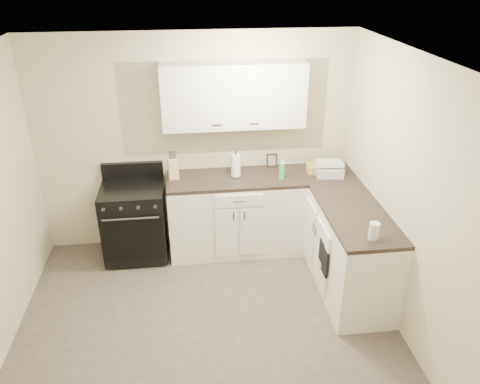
{
  "coord_description": "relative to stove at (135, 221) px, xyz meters",
  "views": [
    {
      "loc": [
        -0.1,
        -3.27,
        3.17
      ],
      "look_at": [
        0.4,
        0.85,
        1.08
      ],
      "focal_mm": 35.0,
      "sensor_mm": 36.0,
      "label": 1
    }
  ],
  "objects": [
    {
      "name": "ceiling",
      "position": [
        0.74,
        -1.48,
        2.04
      ],
      "size": [
        3.6,
        3.6,
        0.0
      ],
      "primitive_type": "plane",
      "color": "white",
      "rests_on": "wall_back"
    },
    {
      "name": "wall_right",
      "position": [
        2.54,
        -1.48,
        0.79
      ],
      "size": [
        0.0,
        3.6,
        3.6
      ],
      "primitive_type": "plane",
      "rotation": [
        1.57,
        0.0,
        -1.57
      ],
      "color": "beige",
      "rests_on": "ground"
    },
    {
      "name": "stove",
      "position": [
        0.0,
        0.0,
        0.0
      ],
      "size": [
        0.7,
        0.6,
        0.85
      ],
      "primitive_type": "cube",
      "color": "black",
      "rests_on": "floor"
    },
    {
      "name": "countertop_right",
      "position": [
        2.24,
        -0.63,
        0.46
      ],
      "size": [
        0.6,
        1.9,
        0.04
      ],
      "primitive_type": "cube",
      "color": "black",
      "rests_on": "base_cabinets_right"
    },
    {
      "name": "glass_jar",
      "position": [
        2.23,
        -1.4,
        0.56
      ],
      "size": [
        0.11,
        0.11,
        0.15
      ],
      "primitive_type": "cylinder",
      "rotation": [
        0.0,
        0.0,
        0.28
      ],
      "color": "silver",
      "rests_on": "countertop_right"
    },
    {
      "name": "base_cabinets_back",
      "position": [
        1.17,
        0.02,
        -0.01
      ],
      "size": [
        1.55,
        0.6,
        0.9
      ],
      "primitive_type": "cube",
      "color": "white",
      "rests_on": "floor"
    },
    {
      "name": "paper_towel",
      "position": [
        1.17,
        0.06,
        0.61
      ],
      "size": [
        0.14,
        0.14,
        0.26
      ],
      "primitive_type": "cylinder",
      "rotation": [
        0.0,
        0.0,
        -0.38
      ],
      "color": "white",
      "rests_on": "countertop_back"
    },
    {
      "name": "soap_bottle",
      "position": [
        1.68,
        -0.07,
        0.58
      ],
      "size": [
        0.07,
        0.07,
        0.19
      ],
      "primitive_type": "cylinder",
      "rotation": [
        0.0,
        0.0,
        -0.09
      ],
      "color": "#42AC5B",
      "rests_on": "countertop_back"
    },
    {
      "name": "countertop_grill",
      "position": [
        2.24,
        -0.02,
        0.53
      ],
      "size": [
        0.33,
        0.31,
        0.11
      ],
      "primitive_type": "cube",
      "rotation": [
        0.0,
        0.0,
        -0.12
      ],
      "color": "silver",
      "rests_on": "countertop_right"
    },
    {
      "name": "wicker_basket",
      "position": [
        2.14,
        0.06,
        0.53
      ],
      "size": [
        0.29,
        0.21,
        0.09
      ],
      "primitive_type": "cube",
      "rotation": [
        0.0,
        0.0,
        -0.09
      ],
      "color": "tan",
      "rests_on": "countertop_right"
    },
    {
      "name": "countertop_back",
      "position": [
        1.17,
        0.02,
        0.46
      ],
      "size": [
        1.55,
        0.6,
        0.04
      ],
      "primitive_type": "cube",
      "color": "black",
      "rests_on": "base_cabinets_back"
    },
    {
      "name": "knife_block",
      "position": [
        0.47,
        0.08,
        0.6
      ],
      "size": [
        0.12,
        0.12,
        0.24
      ],
      "primitive_type": "cube",
      "rotation": [
        0.0,
        0.0,
        0.18
      ],
      "color": "#D9B785",
      "rests_on": "countertop_back"
    },
    {
      "name": "upper_cabinets",
      "position": [
        1.17,
        0.18,
        1.38
      ],
      "size": [
        1.55,
        0.3,
        0.7
      ],
      "primitive_type": "cube",
      "color": "silver",
      "rests_on": "wall_back"
    },
    {
      "name": "base_cabinets_right",
      "position": [
        2.24,
        -0.63,
        -0.01
      ],
      "size": [
        0.6,
        1.9,
        0.9
      ],
      "primitive_type": "cube",
      "color": "white",
      "rests_on": "floor"
    },
    {
      "name": "oven_mitt_far",
      "position": [
        1.92,
        -0.97,
        0.08
      ],
      "size": [
        0.02,
        0.14,
        0.24
      ],
      "primitive_type": "cube",
      "color": "black",
      "rests_on": "base_cabinets_right"
    },
    {
      "name": "floor",
      "position": [
        0.74,
        -1.48,
        -0.46
      ],
      "size": [
        3.6,
        3.6,
        0.0
      ],
      "primitive_type": "plane",
      "color": "#473F38",
      "rests_on": "ground"
    },
    {
      "name": "oven_mitt_near",
      "position": [
        1.92,
        -1.09,
        0.04
      ],
      "size": [
        0.02,
        0.16,
        0.28
      ],
      "primitive_type": "cube",
      "color": "black",
      "rests_on": "base_cabinets_right"
    },
    {
      "name": "picture_frame",
      "position": [
        1.63,
        0.28,
        0.56
      ],
      "size": [
        0.13,
        0.05,
        0.16
      ],
      "primitive_type": "cube",
      "rotation": [
        -0.14,
        0.0,
        0.09
      ],
      "color": "black",
      "rests_on": "countertop_back"
    },
    {
      "name": "wall_back",
      "position": [
        0.74,
        0.32,
        0.79
      ],
      "size": [
        3.6,
        0.0,
        3.6
      ],
      "primitive_type": "plane",
      "rotation": [
        1.57,
        0.0,
        0.0
      ],
      "color": "beige",
      "rests_on": "ground"
    }
  ]
}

